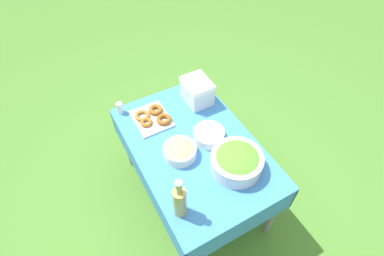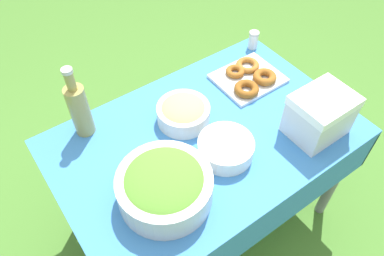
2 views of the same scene
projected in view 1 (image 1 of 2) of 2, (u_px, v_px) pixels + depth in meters
ground_plane at (194, 194)px, 2.61m from camera, size 14.00×14.00×0.00m
picnic_table at (194, 154)px, 2.16m from camera, size 1.23×0.81×0.69m
salad_bowl at (237, 161)px, 1.91m from camera, size 0.34×0.34×0.14m
pasta_bowl at (180, 151)px, 1.99m from camera, size 0.22×0.22×0.10m
donut_platter at (152, 117)px, 2.23m from camera, size 0.30×0.26×0.05m
plate_stack at (209, 135)px, 2.10m from camera, size 0.22×0.22×0.07m
olive_oil_bottle at (180, 201)px, 1.66m from camera, size 0.08×0.08×0.33m
cooler_box at (197, 91)px, 2.30m from camera, size 0.23×0.19×0.19m
salt_shaker at (120, 108)px, 2.26m from camera, size 0.05×0.05×0.09m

